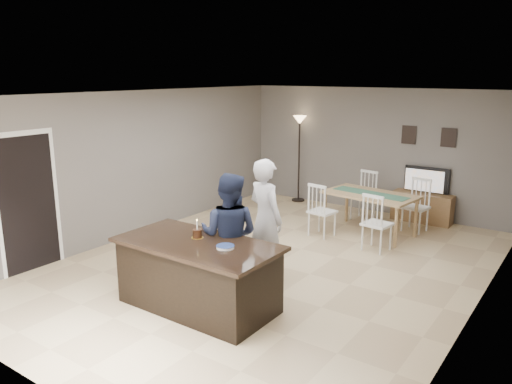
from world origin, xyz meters
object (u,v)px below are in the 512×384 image
Objects in this scene: tv_console at (422,207)px; dining_table at (370,200)px; plate_stack at (225,247)px; man at (229,235)px; kitchen_island at (198,274)px; floor_lamp at (299,135)px; television at (425,180)px; woman at (265,219)px; birthday_cake at (197,233)px.

tv_console is 0.58× the size of dining_table.
man is at bearing 123.80° from plate_stack.
floor_lamp is at bearing 107.55° from kitchen_island.
tv_console is at bearing 90.00° from television.
dining_table is (-0.59, -1.37, 0.35)m from tv_console.
woman is 7.14× the size of birthday_cake.
plate_stack is at bearing -10.87° from birthday_cake.
birthday_cake is at bearing 95.07° from woman.
woman reaches higher than plate_stack.
kitchen_island is 8.48× the size of birthday_cake.
television is 0.53× the size of man.
plate_stack reaches higher than tv_console.
floor_lamp is (-1.91, 4.24, 0.67)m from woman.
plate_stack is 6.02m from floor_lamp.
dining_table is at bearing 67.76° from television.
floor_lamp reaches higher than tv_console.
plate_stack is 0.11× the size of dining_table.
tv_console is (1.20, 5.57, -0.15)m from kitchen_island.
dining_table is (0.53, 3.65, -0.21)m from man.
woman is at bearing 76.21° from television.
kitchen_island is 1.06× the size of floor_lamp.
floor_lamp is (-2.97, 0.02, 1.28)m from tv_console.
television reaches higher than kitchen_island.
birthday_cake is at bearing -73.17° from floor_lamp.
tv_console is 5.17m from man.
television is at bearing 0.97° from floor_lamp.
plate_stack is (0.55, -0.11, -0.04)m from birthday_cake.
birthday_cake is 5.74m from floor_lamp.
tv_console is at bearing -86.78° from woman.
tv_console is 4.40m from woman.
plate_stack is (0.35, -0.52, 0.06)m from man.
birthday_cake is (-1.32, -5.44, 0.66)m from tv_console.
plate_stack is 0.11× the size of floor_lamp.
kitchen_island is 1.79× the size of tv_console.
dining_table is (0.61, 4.20, 0.20)m from kitchen_island.
floor_lamp reaches higher than woman.
tv_console is 5.63m from birthday_cake.
television is (0.00, 0.07, 0.56)m from tv_console.
birthday_cake is at bearing 46.04° from man.
kitchen_island is 1.43m from woman.
man is (-1.11, -5.09, -0.00)m from television.
birthday_cake is at bearing -92.48° from dining_table.
man reaches higher than plate_stack.
floor_lamp reaches higher than birthday_cake.
plate_stack is at bearing 3.36° from kitchen_island.
floor_lamp is at bearing 111.61° from plate_stack.
plate_stack is (0.44, 0.03, 0.46)m from kitchen_island.
man is at bearing 64.22° from birthday_cake.
plate_stack is 4.19m from dining_table.
woman is 1.35m from plate_stack.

